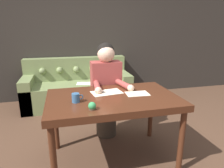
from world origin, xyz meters
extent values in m
plane|color=#4C3323|center=(0.00, 0.00, 0.00)|extent=(16.00, 16.00, 0.00)
cube|color=#2D2823|center=(0.00, 2.32, 1.30)|extent=(8.00, 0.06, 2.60)
cube|color=#472314|center=(0.07, 0.02, 0.73)|extent=(1.38, 0.86, 0.07)
cylinder|color=#472314|center=(-0.55, -0.35, 0.35)|extent=(0.06, 0.06, 0.70)
cylinder|color=#472314|center=(0.70, -0.35, 0.35)|extent=(0.06, 0.06, 0.70)
cylinder|color=#472314|center=(-0.55, 0.39, 0.35)|extent=(0.06, 0.06, 0.70)
cylinder|color=#472314|center=(0.70, 0.39, 0.35)|extent=(0.06, 0.06, 0.70)
cube|color=olive|center=(-0.17, 1.86, 0.22)|extent=(2.01, 0.82, 0.44)
cube|color=olive|center=(-0.17, 2.16, 0.66)|extent=(2.01, 0.22, 0.45)
cube|color=olive|center=(-1.07, 1.86, 0.30)|extent=(0.20, 0.82, 0.60)
cube|color=olive|center=(0.73, 1.86, 0.30)|extent=(0.20, 0.82, 0.60)
sphere|color=olive|center=(-0.81, 2.03, 0.66)|extent=(0.13, 0.13, 0.13)
sphere|color=olive|center=(-0.49, 2.03, 0.66)|extent=(0.13, 0.13, 0.13)
sphere|color=olive|center=(-0.17, 2.03, 0.66)|extent=(0.13, 0.13, 0.13)
sphere|color=olive|center=(0.15, 2.03, 0.66)|extent=(0.13, 0.13, 0.13)
sphere|color=olive|center=(0.47, 2.03, 0.66)|extent=(0.13, 0.13, 0.13)
cube|color=white|center=(-0.06, 1.75, 0.44)|extent=(0.30, 0.25, 0.00)
cylinder|color=#33281E|center=(0.12, 0.58, 0.24)|extent=(0.28, 0.28, 0.49)
cube|color=#993D38|center=(0.12, 0.58, 0.77)|extent=(0.39, 0.22, 0.56)
sphere|color=#DBAD8E|center=(0.12, 0.56, 1.15)|extent=(0.22, 0.22, 0.22)
sphere|color=black|center=(0.12, 0.59, 1.18)|extent=(0.23, 0.23, 0.23)
cylinder|color=#993D38|center=(-0.05, 0.31, 0.80)|extent=(0.10, 0.33, 0.07)
sphere|color=#DBAD8E|center=(-0.06, 0.15, 0.80)|extent=(0.08, 0.08, 0.08)
cylinder|color=#993D38|center=(0.28, 0.31, 0.80)|extent=(0.14, 0.33, 0.07)
sphere|color=#DBAD8E|center=(0.32, 0.15, 0.80)|extent=(0.08, 0.08, 0.08)
cube|color=beige|center=(0.04, 0.16, 0.77)|extent=(0.36, 0.25, 0.00)
cube|color=beige|center=(0.36, 0.04, 0.77)|extent=(0.26, 0.19, 0.00)
cube|color=silver|center=(0.11, 0.17, 0.77)|extent=(0.13, 0.01, 0.00)
cube|color=black|center=(0.00, 0.17, 0.77)|extent=(0.09, 0.01, 0.00)
torus|color=black|center=(-0.04, 0.17, 0.77)|extent=(0.04, 0.04, 0.01)
cube|color=silver|center=(0.10, 0.14, 0.77)|extent=(0.13, 0.06, 0.00)
cube|color=black|center=(0.00, 0.18, 0.77)|extent=(0.08, 0.04, 0.00)
torus|color=black|center=(-0.04, 0.20, 0.77)|extent=(0.04, 0.04, 0.01)
cylinder|color=silver|center=(0.04, 0.17, 0.77)|extent=(0.01, 0.01, 0.01)
cylinder|color=#335B84|center=(-0.32, -0.06, 0.81)|extent=(0.08, 0.08, 0.09)
torus|color=#335B84|center=(-0.27, -0.06, 0.82)|extent=(0.05, 0.01, 0.05)
cylinder|color=#4C3828|center=(-0.19, -0.27, 0.77)|extent=(0.06, 0.06, 0.01)
sphere|color=#338C4C|center=(-0.19, -0.27, 0.80)|extent=(0.07, 0.07, 0.07)
camera|label=1|loc=(-0.41, -1.92, 1.48)|focal=32.00mm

